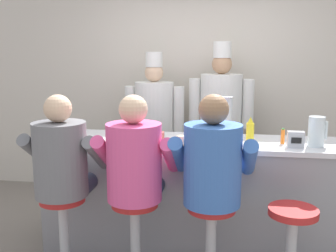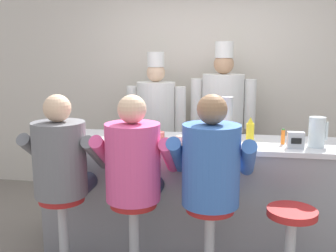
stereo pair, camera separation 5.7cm
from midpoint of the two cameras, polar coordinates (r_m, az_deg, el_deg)
The scene contains 17 objects.
wall_back at distance 4.84m, azimuth 4.65°, elevation 5.99°, with size 10.00×0.06×2.70m.
diner_counter at distance 3.52m, azimuth 2.57°, elevation -9.91°, with size 2.54×0.64×0.99m.
ketchup_bottle_red at distance 3.17m, azimuth 5.28°, elevation -0.90°, with size 0.06×0.06×0.23m.
mustard_bottle_yellow at distance 3.29m, azimuth 11.35°, elevation -0.71°, with size 0.07×0.07×0.22m.
hot_sauce_bottle_orange at distance 3.34m, azimuth 15.85°, elevation -1.46°, with size 0.03×0.03×0.13m.
water_pitcher_clear at distance 3.31m, azimuth 20.28°, elevation -0.76°, with size 0.15×0.13×0.24m.
breakfast_plate at distance 3.45m, azimuth -6.13°, elevation -1.51°, with size 0.28×0.28×0.05m.
cereal_bowl at distance 3.43m, azimuth -2.13°, elevation -1.32°, with size 0.14×0.14×0.05m.
coffee_mug_tan at distance 3.17m, azimuth 1.60°, elevation -2.09°, with size 0.13×0.08×0.08m.
cup_stack_steel at distance 3.50m, azimuth 8.05°, elevation 1.34°, with size 0.11×0.11×0.36m.
napkin_dispenser_chrome at distance 3.23m, azimuth 17.55°, elevation -1.88°, with size 0.13×0.08×0.13m.
diner_seated_grey at distance 3.08m, azimuth -15.57°, elevation -5.43°, with size 0.60×0.59×1.43m.
diner_seated_pink at distance 2.89m, azimuth -5.33°, elevation -6.01°, with size 0.60×0.60×1.44m.
diner_seated_blue at distance 2.81m, azimuth 5.90°, elevation -6.37°, with size 0.62×0.61×1.45m.
empty_stool_round at distance 2.98m, azimuth 16.95°, elevation -15.34°, with size 0.34×0.34×0.67m.
cook_in_whites_near at distance 4.48m, azimuth -2.35°, elevation 0.62°, with size 0.68×0.44×1.74m.
cook_in_whites_far at distance 4.47m, azimuth 7.29°, elevation 1.31°, with size 0.72×0.46×1.85m.
Camera 1 is at (0.32, -2.97, 1.72)m, focal length 42.00 mm.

